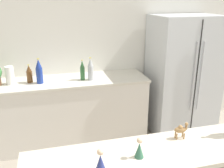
# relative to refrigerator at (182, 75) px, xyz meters

# --- Properties ---
(wall_back) EXTENTS (8.00, 0.06, 2.55)m
(wall_back) POSITION_rel_refrigerator_xyz_m (-1.15, 0.40, 0.41)
(wall_back) COLOR white
(wall_back) RESTS_ON ground_plane
(back_counter) EXTENTS (2.11, 0.63, 0.91)m
(back_counter) POSITION_rel_refrigerator_xyz_m (-1.65, 0.07, -0.41)
(back_counter) COLOR silver
(back_counter) RESTS_ON ground_plane
(refrigerator) EXTENTS (0.93, 0.73, 1.73)m
(refrigerator) POSITION_rel_refrigerator_xyz_m (0.00, 0.00, 0.00)
(refrigerator) COLOR silver
(refrigerator) RESTS_ON ground_plane
(paper_towel_roll) EXTENTS (0.11, 0.11, 0.23)m
(paper_towel_roll) POSITION_rel_refrigerator_xyz_m (-2.38, 0.07, 0.16)
(paper_towel_roll) COLOR white
(paper_towel_roll) RESTS_ON back_counter
(back_bottle_0) EXTENTS (0.07, 0.07, 0.24)m
(back_bottle_0) POSITION_rel_refrigerator_xyz_m (-2.15, 0.09, 0.16)
(back_bottle_0) COLOR brown
(back_bottle_0) RESTS_ON back_counter
(back_bottle_1) EXTENTS (0.07, 0.07, 0.30)m
(back_bottle_1) POSITION_rel_refrigerator_xyz_m (-1.37, -0.01, 0.19)
(back_bottle_1) COLOR #B2B7BC
(back_bottle_1) RESTS_ON back_counter
(back_bottle_2) EXTENTS (0.06, 0.06, 0.27)m
(back_bottle_2) POSITION_rel_refrigerator_xyz_m (-1.47, 0.02, 0.18)
(back_bottle_2) COLOR #2D6033
(back_bottle_2) RESTS_ON back_counter
(back_bottle_3) EXTENTS (0.08, 0.08, 0.32)m
(back_bottle_3) POSITION_rel_refrigerator_xyz_m (-2.02, 0.02, 0.20)
(back_bottle_3) COLOR navy
(back_bottle_3) RESTS_ON back_counter
(camel_figurine) EXTENTS (0.10, 0.06, 0.13)m
(camel_figurine) POSITION_rel_refrigerator_xyz_m (-1.01, -1.71, 0.18)
(camel_figurine) COLOR olive
(camel_figurine) RESTS_ON bar_counter
(wise_man_figurine_blue) EXTENTS (0.06, 0.06, 0.15)m
(wise_man_figurine_blue) POSITION_rel_refrigerator_xyz_m (-1.65, -1.92, 0.17)
(wise_man_figurine_blue) COLOR navy
(wise_man_figurine_blue) RESTS_ON bar_counter
(wise_man_figurine_crimson) EXTENTS (0.06, 0.06, 0.14)m
(wise_man_figurine_crimson) POSITION_rel_refrigerator_xyz_m (-1.38, -1.85, 0.17)
(wise_man_figurine_crimson) COLOR #33664C
(wise_man_figurine_crimson) RESTS_ON bar_counter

